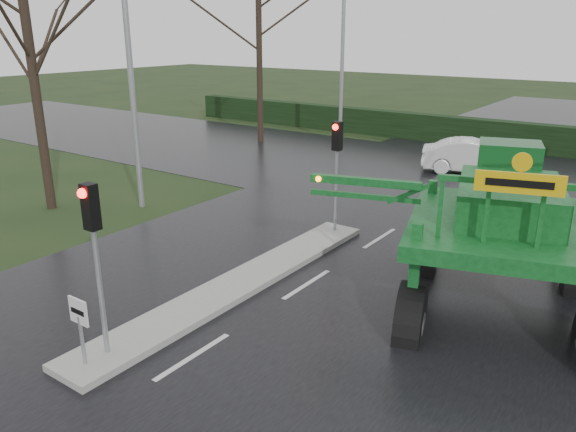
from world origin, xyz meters
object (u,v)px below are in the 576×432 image
Objects in this scene: street_light_left_near at (133,32)px; street_light_left_far at (348,31)px; white_sedan at (472,173)px; keep_left_sign at (80,321)px; crop_sprayer at (419,220)px; traffic_signal_near at (93,234)px; traffic_signal_mid at (337,153)px.

street_light_left_near and street_light_left_far have the same top height.
street_light_left_near reaches higher than white_sedan.
keep_left_sign is 0.16× the size of crop_sprayer.
traffic_signal_near is 10.40m from street_light_left_near.
street_light_left_far reaches higher than traffic_signal_mid.
traffic_signal_mid is (0.00, 8.99, 1.53)m from keep_left_sign.
traffic_signal_near is 0.41× the size of crop_sprayer.
keep_left_sign is at bearing -47.41° from street_light_left_near.
traffic_signal_near reaches higher than keep_left_sign.
street_light_left_near is at bearing 126.74° from white_sedan.
street_light_left_near is at bearing 134.53° from traffic_signal_near.
traffic_signal_mid is at bearing 12.21° from street_light_left_near.
white_sedan is (7.80, -2.16, -5.99)m from street_light_left_far.
traffic_signal_near reaches higher than white_sedan.
crop_sprayer reaches higher than traffic_signal_mid.
street_light_left_near is at bearing 132.59° from keep_left_sign.
white_sedan is (0.91, 19.34, -1.06)m from keep_left_sign.
white_sedan is (-3.28, 14.05, -2.34)m from crop_sprayer.
street_light_left_far is 10.07m from white_sedan.
traffic_signal_mid is 0.35× the size of street_light_left_near.
white_sedan is (0.91, 18.85, -2.59)m from traffic_signal_near.
street_light_left_far is (-6.89, 21.01, 3.40)m from traffic_signal_near.
traffic_signal_near and traffic_signal_mid have the same top height.
crop_sprayer is at bearing -41.41° from traffic_signal_mid.
street_light_left_near is (-6.89, -1.49, 3.40)m from traffic_signal_mid.
street_light_left_far reaches higher than crop_sprayer.
traffic_signal_mid is at bearing 121.76° from crop_sprayer.
street_light_left_far is at bearing 54.65° from white_sedan.
traffic_signal_mid is 0.35× the size of street_light_left_far.
street_light_left_far is 19.97m from crop_sprayer.
crop_sprayer is (4.19, 4.80, -0.25)m from traffic_signal_near.
traffic_signal_mid is 7.83m from street_light_left_near.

